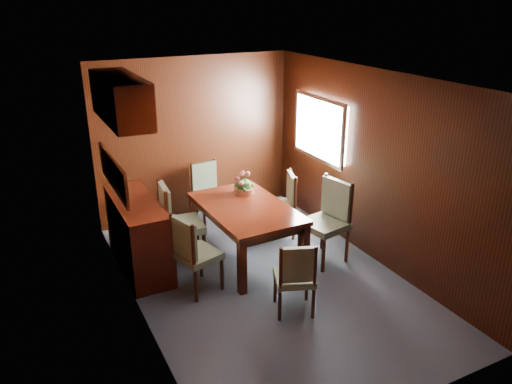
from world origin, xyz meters
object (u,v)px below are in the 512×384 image
chair_head (296,275)px  flower_centerpiece (244,184)px  sideboard (138,234)px  chair_left_near (192,250)px  dining_table (246,213)px  chair_right_near (329,216)px

chair_head → flower_centerpiece: size_ratio=3.05×
sideboard → chair_left_near: chair_left_near is taller
sideboard → flower_centerpiece: size_ratio=4.96×
sideboard → chair_left_near: bearing=-64.0°
sideboard → dining_table: (1.28, -0.40, 0.18)m
sideboard → chair_left_near: 0.93m
flower_centerpiece → chair_left_near: bearing=-141.6°
sideboard → flower_centerpiece: flower_centerpiece is taller
chair_right_near → dining_table: bearing=52.2°
chair_left_near → chair_right_near: size_ratio=0.89×
chair_right_near → chair_left_near: bearing=77.9°
chair_right_near → chair_head: bearing=119.8°
chair_left_near → chair_head: bearing=25.3°
chair_head → flower_centerpiece: flower_centerpiece is taller
sideboard → chair_right_near: chair_right_near is taller
dining_table → chair_right_near: chair_right_near is taller
chair_head → dining_table: bearing=107.9°
chair_left_near → chair_head: 1.21m
chair_head → chair_left_near: bearing=152.7°
chair_head → chair_right_near: bearing=61.3°
sideboard → dining_table: sideboard is taller
chair_right_near → sideboard: bearing=57.8°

